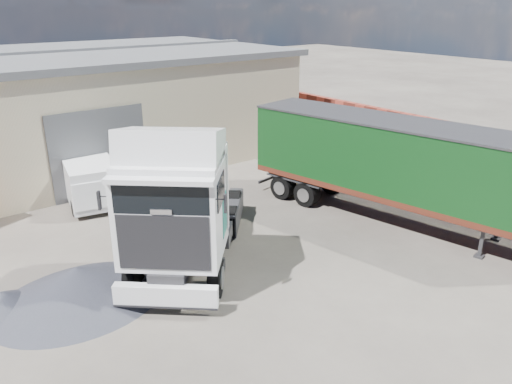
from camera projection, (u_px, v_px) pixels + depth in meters
ground at (301, 275)px, 14.79m from camera, size 120.00×120.00×0.00m
brick_boundary_wall at (387, 134)px, 25.37m from camera, size 0.35×26.00×2.50m
tractor_unit at (181, 210)px, 14.33m from camera, size 6.56×6.89×4.71m
box_trailer at (393, 161)px, 17.82m from camera, size 4.38×11.39×3.71m
panel_van at (89, 179)px, 19.98m from camera, size 2.63×4.65×1.79m
gravel_heap at (75, 285)px, 13.39m from camera, size 5.76×5.02×0.99m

